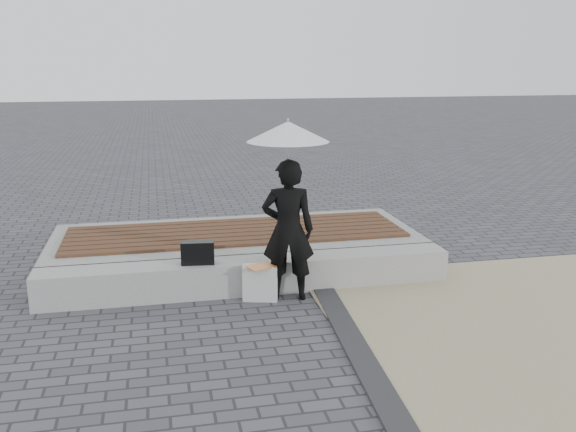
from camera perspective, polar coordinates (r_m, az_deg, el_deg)
The scene contains 10 objects.
ground at distance 6.29m, azimuth -1.25°, elevation -11.84°, with size 80.00×80.00×0.00m, color #4B4B50.
edging_band at distance 6.03m, azimuth 6.89°, elevation -12.98°, with size 0.25×5.20×0.04m, color #2D2D2F.
seating_ledge at distance 7.68m, azimuth -3.53°, elevation -5.37°, with size 5.00×0.45×0.40m, color #ACABA6.
timber_platform at distance 8.81m, azimuth -4.72°, elevation -2.83°, with size 5.00×2.00×0.40m, color #A4A39F.
timber_decking at distance 8.75m, azimuth -4.74°, elevation -1.45°, with size 4.60×1.40×0.04m, color brown, non-canonical shape.
woman at distance 7.25m, azimuth 0.00°, elevation -1.29°, with size 0.61×0.40×1.67m, color black.
parasol at distance 7.03m, azimuth 0.00°, elevation 7.68°, with size 0.93×0.93×1.18m.
handbag at distance 7.46m, azimuth -8.21°, elevation -3.34°, with size 0.39×0.14×0.27m, color black.
canvas_tote at distance 7.38m, azimuth -2.54°, elevation -6.08°, with size 0.40×0.17×0.42m, color white.
magazine at distance 7.26m, azimuth -2.49°, elevation -4.60°, with size 0.29×0.21×0.01m, color #ED4943.
Camera 1 is at (-1.06, -5.56, 2.74)m, focal length 39.12 mm.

